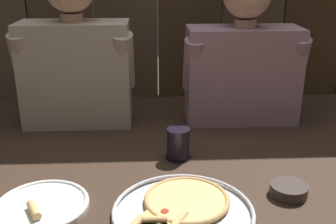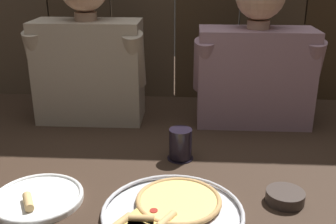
{
  "view_description": "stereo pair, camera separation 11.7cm",
  "coord_description": "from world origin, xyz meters",
  "views": [
    {
      "loc": [
        -0.04,
        -1.0,
        0.59
      ],
      "look_at": [
        0.01,
        0.1,
        0.18
      ],
      "focal_mm": 43.66,
      "sensor_mm": 36.0,
      "label": 1
    },
    {
      "loc": [
        0.08,
        -1.0,
        0.59
      ],
      "look_at": [
        0.01,
        0.1,
        0.18
      ],
      "focal_mm": 43.66,
      "sensor_mm": 36.0,
      "label": 2
    }
  ],
  "objects": [
    {
      "name": "diner_left",
      "position": [
        -0.31,
        0.49,
        0.27
      ],
      "size": [
        0.43,
        0.21,
        0.6
      ],
      "color": "#B2A38E",
      "rests_on": "ground"
    },
    {
      "name": "dinner_plate",
      "position": [
        -0.32,
        -0.1,
        0.01
      ],
      "size": [
        0.24,
        0.24,
        0.03
      ],
      "color": "white",
      "rests_on": "ground"
    },
    {
      "name": "drinking_glass",
      "position": [
        0.05,
        0.16,
        0.05
      ],
      "size": [
        0.08,
        0.08,
        0.1
      ],
      "color": "black",
      "rests_on": "ground"
    },
    {
      "name": "diner_right",
      "position": [
        0.31,
        0.49,
        0.26
      ],
      "size": [
        0.45,
        0.2,
        0.57
      ],
      "color": "gray",
      "rests_on": "ground"
    },
    {
      "name": "pizza_tray",
      "position": [
        0.04,
        -0.13,
        0.01
      ],
      "size": [
        0.35,
        0.35,
        0.03
      ],
      "color": "silver",
      "rests_on": "ground"
    },
    {
      "name": "ground_plane",
      "position": [
        0.0,
        0.0,
        0.0
      ],
      "size": [
        3.2,
        3.2,
        0.0
      ],
      "primitive_type": "plane",
      "color": "#332319"
    },
    {
      "name": "dipping_bowl",
      "position": [
        0.33,
        -0.07,
        0.02
      ],
      "size": [
        0.1,
        0.1,
        0.03
      ],
      "color": "#3D332D",
      "rests_on": "ground"
    }
  ]
}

